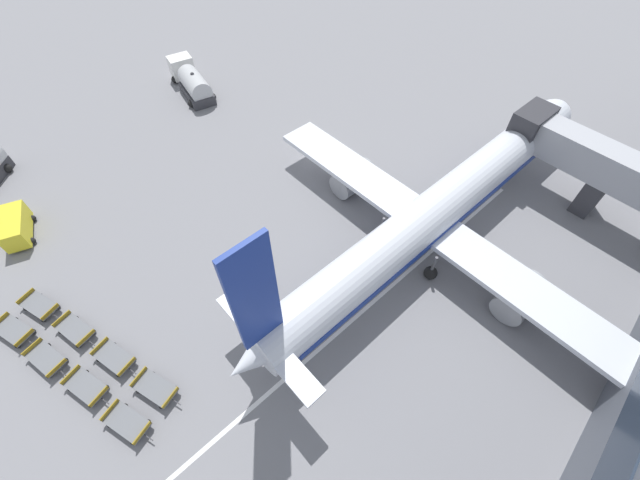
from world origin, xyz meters
name	(u,v)px	position (x,y,z in m)	size (l,w,h in m)	color
ground_plane	(321,155)	(0.00, 0.00, 0.00)	(500.00, 500.00, 0.00)	gray
jet_bridge	(629,187)	(24.47, 10.82, 4.10)	(18.17, 5.22, 6.67)	#A8AAB2
airplane	(435,212)	(14.16, -1.76, 3.30)	(32.63, 40.13, 13.83)	silver
fuel_tanker_secondary	(192,83)	(-19.33, -2.05, 1.35)	(9.04, 5.01, 3.16)	white
service_van	(16,227)	(-11.64, -25.65, 1.10)	(4.65, 3.34, 2.03)	yellow
baggage_dolly_row_near_col_a	(14,331)	(-2.44, -29.66, 0.47)	(3.62, 2.14, 0.92)	slate
baggage_dolly_row_near_col_b	(46,359)	(1.32, -28.96, 0.47)	(3.62, 1.95, 0.92)	slate
baggage_dolly_row_near_col_c	(86,387)	(5.12, -27.96, 0.47)	(3.62, 2.05, 0.92)	slate
baggage_dolly_row_near_col_d	(127,422)	(9.06, -27.25, 0.47)	(3.62, 2.12, 0.92)	slate
baggage_dolly_row_mid_a_col_a	(40,306)	(-3.14, -27.54, 0.47)	(3.62, 2.13, 0.92)	slate
baggage_dolly_row_mid_a_col_b	(75,330)	(0.70, -26.61, 0.47)	(3.62, 1.95, 0.92)	slate
baggage_dolly_row_mid_a_col_c	(114,358)	(4.65, -25.71, 0.47)	(3.62, 2.00, 0.92)	slate
baggage_dolly_row_mid_a_col_d	(156,388)	(8.52, -24.90, 0.47)	(3.62, 2.12, 0.92)	slate
stand_guidance_stripe	(370,305)	(14.72, -10.21, 0.00)	(3.09, 37.10, 0.01)	white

